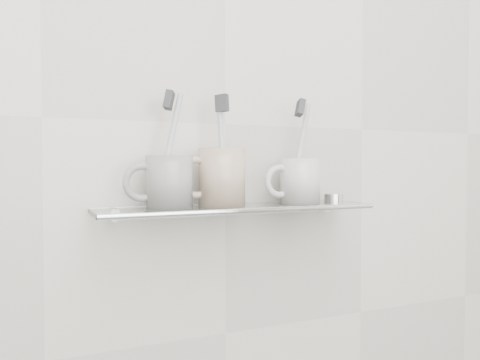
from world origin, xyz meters
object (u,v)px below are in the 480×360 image
mug_right (300,181)px  shelf_glass (238,208)px  mug_left (169,182)px  mug_center (222,177)px

mug_right → shelf_glass: bearing=165.2°
mug_left → mug_center: size_ratio=0.87×
shelf_glass → mug_center: 0.06m
shelf_glass → mug_center: size_ratio=4.91×
mug_left → mug_center: bearing=5.9°
shelf_glass → mug_left: (-0.12, 0.00, 0.05)m
shelf_glass → mug_left: mug_left is taller
mug_left → mug_right: (0.25, 0.00, -0.00)m
mug_left → mug_center: 0.10m
mug_center → mug_right: bearing=0.8°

